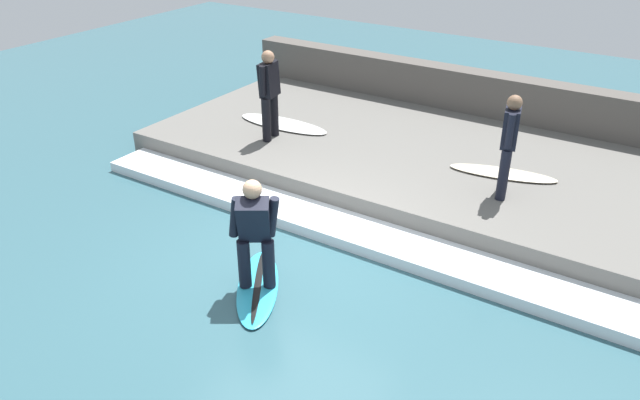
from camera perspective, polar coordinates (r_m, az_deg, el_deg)
name	(u,v)px	position (r m, az deg, el deg)	size (l,w,h in m)	color
ground_plane	(292,264)	(8.72, -2.54, -5.91)	(28.00, 28.00, 0.00)	#335B66
concrete_ledge	(409,158)	(11.45, 8.14, 3.78)	(4.40, 9.50, 0.43)	#66635E
back_wall	(462,99)	(13.43, 12.83, 8.96)	(0.50, 9.97, 1.27)	#544F49
wave_foam_crest	(334,226)	(9.45, 1.27, -2.35)	(0.80, 9.02, 0.17)	silver
surfboard_riding	(258,287)	(8.27, -5.71, -7.94)	(1.72, 1.37, 0.07)	#2DADD1
surfer_riding	(254,230)	(7.79, -6.01, -2.70)	(0.59, 0.59, 1.53)	black
surfer_waiting_near	(509,141)	(9.62, 16.88, 5.21)	(0.52, 0.31, 1.60)	black
surfboard_waiting_near	(503,173)	(10.64, 16.36, 2.38)	(0.80, 1.78, 0.06)	beige
surfer_waiting_far	(269,90)	(11.38, -4.67, 9.97)	(0.56, 0.32, 1.64)	black
surfboard_waiting_far	(283,124)	(12.28, -3.39, 6.97)	(0.63, 1.97, 0.06)	white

